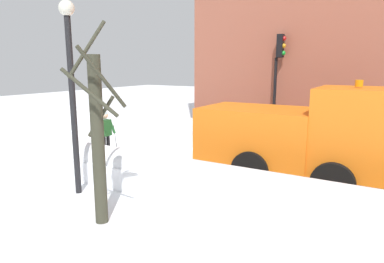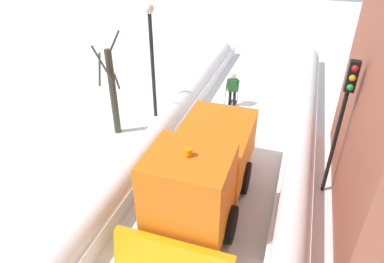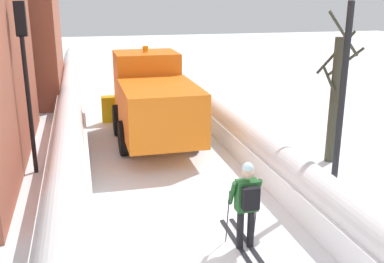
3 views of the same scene
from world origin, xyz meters
name	(u,v)px [view 3 (image 3 of 3)]	position (x,y,z in m)	size (l,w,h in m)	color
ground_plane	(140,118)	(0.00, 10.00, 0.00)	(80.00, 80.00, 0.00)	white
snowbank_left	(71,109)	(-2.74, 10.00, 0.56)	(1.10, 36.00, 1.20)	white
snowbank_right	(205,103)	(2.74, 10.00, 0.49)	(1.10, 36.00, 1.09)	white
plow_truck	(153,99)	(0.04, 6.86, 1.48)	(3.20, 5.98, 3.12)	orange
skier	(247,202)	(0.68, -0.35, 1.00)	(0.62, 1.80, 1.81)	black
traffic_light_pole	(24,56)	(-3.68, 4.96, 3.28)	(0.28, 0.42, 4.69)	black
street_lamp	(345,65)	(3.90, 1.76, 3.24)	(0.40, 0.40, 5.10)	black
bare_tree_near	(335,97)	(4.89, 3.65, 1.99)	(1.16, 1.21, 4.45)	#3A3A2C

